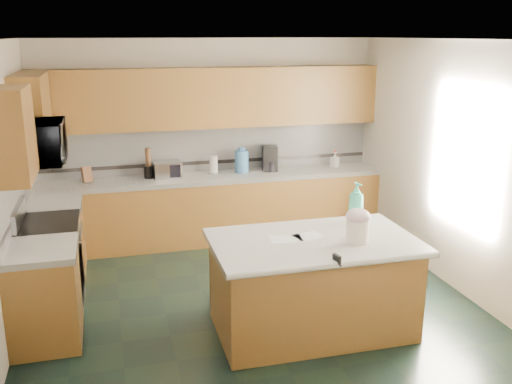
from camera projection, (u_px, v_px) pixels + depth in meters
name	position (u px, v px, depth m)	size (l,w,h in m)	color
floor	(251.00, 303.00, 6.02)	(4.60, 4.60, 0.00)	black
ceiling	(250.00, 39.00, 5.30)	(4.60, 4.60, 0.00)	white
wall_back	(209.00, 140.00, 7.82)	(4.60, 0.04, 2.70)	silver
wall_front	(344.00, 270.00, 3.50)	(4.60, 0.04, 2.70)	silver
wall_right	(455.00, 166.00, 6.24)	(0.04, 4.60, 2.70)	silver
back_base_cab	(214.00, 210.00, 7.77)	(4.60, 0.60, 0.86)	#523417
back_countertop	(214.00, 177.00, 7.65)	(4.60, 0.64, 0.06)	white
back_upper_cab	(210.00, 98.00, 7.49)	(4.60, 0.33, 0.78)	#523417
back_backsplash	(209.00, 148.00, 7.82)	(4.60, 0.02, 0.63)	silver
back_accent_band	(210.00, 162.00, 7.87)	(4.60, 0.01, 0.05)	black
left_base_cab_rear	(56.00, 241.00, 6.61)	(0.60, 0.82, 0.86)	#523417
left_counter_rear	(53.00, 203.00, 6.49)	(0.64, 0.82, 0.06)	white
left_base_cab_front	(45.00, 298.00, 5.19)	(0.60, 0.72, 0.86)	#523417
left_counter_front	(40.00, 251.00, 5.07)	(0.64, 0.72, 0.06)	white
left_backsplash	(13.00, 193.00, 5.64)	(0.02, 2.30, 0.63)	silver
left_accent_band	(16.00, 211.00, 5.69)	(0.01, 2.30, 0.05)	black
left_upper_cab_rear	(32.00, 110.00, 6.30)	(0.33, 1.09, 0.78)	#523417
left_upper_cab_front	(10.00, 135.00, 4.75)	(0.33, 0.72, 0.78)	#523417
range_body	(51.00, 266.00, 5.87)	(0.60, 0.76, 0.88)	#B7B7BC
range_oven_door	(81.00, 267.00, 5.96)	(0.02, 0.68, 0.55)	black
range_cooktop	(47.00, 224.00, 5.75)	(0.62, 0.78, 0.04)	black
range_handle	(81.00, 232.00, 5.86)	(0.02, 0.02, 0.66)	#B7B7BC
range_backguard	(18.00, 215.00, 5.65)	(0.06, 0.76, 0.18)	#B7B7BC
microwave	(38.00, 143.00, 5.53)	(0.73, 0.50, 0.41)	#B7B7BC
island_base	(312.00, 288.00, 5.40)	(1.79, 1.02, 0.86)	#523417
island_top	(314.00, 242.00, 5.27)	(1.89, 1.12, 0.06)	white
island_bullnose	(337.00, 265.00, 4.75)	(0.06, 0.06, 1.89)	white
treat_jar	(357.00, 231.00, 5.17)	(0.20, 0.20, 0.21)	white
treat_jar_lid	(358.00, 216.00, 5.13)	(0.22, 0.22, 0.14)	beige
treat_jar_knob	(358.00, 211.00, 5.12)	(0.03, 0.03, 0.07)	tan
treat_jar_knob_end_l	(355.00, 211.00, 5.11)	(0.04, 0.04, 0.04)	tan
treat_jar_knob_end_r	(362.00, 211.00, 5.13)	(0.04, 0.04, 0.04)	tan
soap_bottle_island	(356.00, 203.00, 5.65)	(0.16, 0.16, 0.42)	#3DB794
paper_sheet_a	(309.00, 236.00, 5.34)	(0.27, 0.20, 0.00)	white
paper_sheet_b	(286.00, 239.00, 5.27)	(0.29, 0.22, 0.00)	white
clamp_body	(337.00, 260.00, 4.76)	(0.03, 0.09, 0.08)	black
clamp_handle	(339.00, 264.00, 4.71)	(0.02, 0.02, 0.07)	black
knife_block	(87.00, 175.00, 7.25)	(0.11, 0.09, 0.20)	#472814
utensil_crock	(149.00, 172.00, 7.48)	(0.13, 0.13, 0.16)	black
utensil_bundle	(148.00, 157.00, 7.43)	(0.08, 0.08, 0.24)	#472814
toaster_oven	(167.00, 170.00, 7.51)	(0.36, 0.25, 0.21)	#B7B7BC
toaster_oven_door	(168.00, 172.00, 7.40)	(0.32, 0.01, 0.17)	black
paper_towel	(214.00, 165.00, 7.70)	(0.11, 0.11, 0.24)	white
paper_towel_base	(214.00, 173.00, 7.73)	(0.16, 0.16, 0.01)	#B7B7BC
water_jug	(242.00, 161.00, 7.75)	(0.19, 0.19, 0.31)	teal
water_jug_neck	(242.00, 149.00, 7.71)	(0.09, 0.09, 0.04)	teal
coffee_maker	(270.00, 158.00, 7.87)	(0.20, 0.22, 0.34)	black
coffee_carafe	(271.00, 166.00, 7.85)	(0.14, 0.14, 0.14)	black
soap_bottle_back	(335.00, 160.00, 8.09)	(0.09, 0.10, 0.21)	white
soap_back_cap	(335.00, 151.00, 8.06)	(0.02, 0.02, 0.03)	red
window_light_proxy	(465.00, 157.00, 6.00)	(0.02, 1.40, 1.10)	white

